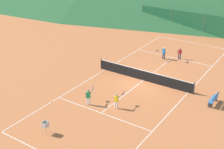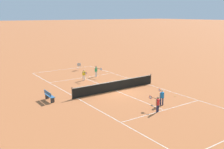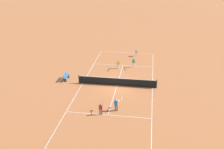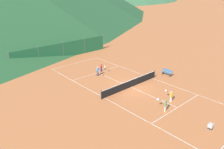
# 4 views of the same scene
# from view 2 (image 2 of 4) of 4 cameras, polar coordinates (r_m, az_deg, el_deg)

# --- Properties ---
(ground_plane) EXTENTS (600.00, 600.00, 0.00)m
(ground_plane) POSITION_cam_2_polar(r_m,az_deg,el_deg) (25.10, 0.74, -3.51)
(ground_plane) COLOR #BC6638
(court_line_markings) EXTENTS (8.25, 23.85, 0.01)m
(court_line_markings) POSITION_cam_2_polar(r_m,az_deg,el_deg) (25.10, 0.74, -3.50)
(court_line_markings) COLOR white
(court_line_markings) RESTS_ON ground
(tennis_net) EXTENTS (9.18, 0.08, 1.06)m
(tennis_net) POSITION_cam_2_polar(r_m,az_deg,el_deg) (24.96, 0.74, -2.41)
(tennis_net) COLOR #2D2D2D
(tennis_net) RESTS_ON ground
(player_far_baseline) EXTENTS (0.40, 1.04, 1.19)m
(player_far_baseline) POSITION_cam_2_polar(r_m,az_deg,el_deg) (19.84, 9.82, -6.13)
(player_far_baseline) COLOR #23284C
(player_far_baseline) RESTS_ON ground
(player_far_service) EXTENTS (0.70, 0.99, 1.29)m
(player_far_service) POSITION_cam_2_polar(r_m,az_deg,el_deg) (21.33, 10.78, -4.64)
(player_far_service) COLOR #23284C
(player_far_service) RESTS_ON ground
(player_near_baseline) EXTENTS (0.41, 1.02, 1.21)m
(player_near_baseline) POSITION_cam_2_polar(r_m,az_deg,el_deg) (28.92, -6.13, 0.09)
(player_near_baseline) COLOR white
(player_near_baseline) RESTS_ON ground
(player_near_service) EXTENTS (0.43, 1.10, 1.29)m
(player_near_service) POSITION_cam_2_polar(r_m,az_deg,el_deg) (30.51, -3.43, 0.90)
(player_near_service) COLOR white
(player_near_service) RESTS_ON ground
(tennis_ball_alley_right) EXTENTS (0.07, 0.07, 0.07)m
(tennis_ball_alley_right) POSITION_cam_2_polar(r_m,az_deg,el_deg) (28.80, -2.99, -1.29)
(tennis_ball_alley_right) COLOR #CCE033
(tennis_ball_alley_right) RESTS_ON ground
(tennis_ball_near_corner) EXTENTS (0.07, 0.07, 0.07)m
(tennis_ball_near_corner) POSITION_cam_2_polar(r_m,az_deg,el_deg) (33.15, -0.82, 0.63)
(tennis_ball_near_corner) COLOR #CCE033
(tennis_ball_near_corner) RESTS_ON ground
(tennis_ball_service_box) EXTENTS (0.07, 0.07, 0.07)m
(tennis_ball_service_box) POSITION_cam_2_polar(r_m,az_deg,el_deg) (24.00, 13.57, -4.58)
(tennis_ball_service_box) COLOR #CCE033
(tennis_ball_service_box) RESTS_ON ground
(ball_hopper) EXTENTS (0.36, 0.36, 0.89)m
(ball_hopper) POSITION_cam_2_polar(r_m,az_deg,el_deg) (34.40, -7.23, 2.05)
(ball_hopper) COLOR #B7B7BC
(ball_hopper) RESTS_ON ground
(courtside_bench) EXTENTS (0.36, 1.50, 0.84)m
(courtside_bench) POSITION_cam_2_polar(r_m,az_deg,el_deg) (22.69, -13.53, -4.49)
(courtside_bench) COLOR #336699
(courtside_bench) RESTS_ON ground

